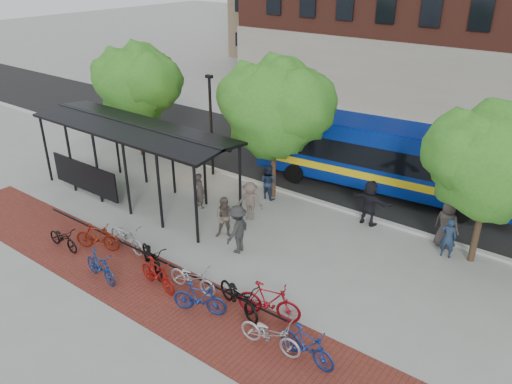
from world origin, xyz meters
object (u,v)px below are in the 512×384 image
Objects in this scene: bike_0 at (63,238)px; pedestrian_5 at (370,203)px; bike_5 at (157,274)px; bike_11 at (307,345)px; tree_b at (277,104)px; bike_3 at (100,266)px; tree_c at (496,159)px; bike_9 at (269,301)px; pedestrian_3 at (250,201)px; pedestrian_9 at (238,229)px; tree_a at (137,80)px; pedestrian_7 at (448,237)px; bus at (383,154)px; bike_2 at (127,237)px; pedestrian_2 at (268,182)px; pedestrian_6 at (447,224)px; pedestrian_8 at (225,218)px; bike_8 at (239,296)px; bike_7 at (200,298)px; bike_10 at (270,334)px; bike_6 at (193,278)px; bike_4 at (152,257)px; lamp_post_left at (211,123)px; bike_1 at (97,237)px; bus_shelter at (131,136)px; pedestrian_1 at (200,190)px.

pedestrian_5 is (8.55, 8.83, 0.54)m from bike_0.
bike_5 is 5.83m from bike_11.
tree_b is 3.57× the size of bike_3.
tree_c is 9.02m from bike_9.
pedestrian_9 is (1.19, -2.33, 0.10)m from pedestrian_3.
tree_b is at bearing 180.00° from tree_c.
pedestrian_7 is (17.05, -0.35, -3.43)m from tree_a.
bus is at bearing -68.34° from pedestrian_5.
pedestrian_3 is (2.32, 4.75, 0.32)m from bike_2.
pedestrian_3 is at bearing 108.76° from pedestrian_2.
pedestrian_6 is (9.68, 7.52, 0.45)m from bike_2.
bike_8 is at bearing -79.40° from pedestrian_8.
pedestrian_3 is 1.06× the size of pedestrian_7.
bike_3 is (-1.10, -9.04, -3.91)m from tree_b.
bike_8 is (4.90, 1.55, 0.01)m from bike_3.
pedestrian_8 reaches higher than bike_3.
bike_2 is 4.92m from bike_7.
pedestrian_5 is (-0.97, 8.48, 0.47)m from bike_10.
bus is 7.19× the size of pedestrian_3.
tree_a is 3.27× the size of bike_6.
pedestrian_6 reaches higher than bike_4.
bike_4 is at bearing 85.04° from bike_6.
pedestrian_5 is at bearing 12.68° from pedestrian_8.
bike_0 is 0.94× the size of bike_3.
bike_1 is (1.27, -8.10, -2.20)m from lamp_post_left.
bike_11 is at bearing 71.12° from pedestrian_7.
tree_b is 9.26m from bike_8.
bike_11 is (3.80, 0.22, 0.02)m from bike_7.
lamp_post_left reaches higher than bike_10.
pedestrian_6 reaches higher than bike_5.
lamp_post_left is 2.76× the size of bike_11.
bus is 11.15m from bike_8.
bike_6 is (2.99, 1.47, -0.05)m from bike_3.
tree_b is at bearing 13.01° from bike_5.
pedestrian_9 is (3.50, 2.42, 0.42)m from bike_2.
bike_0 is 1.04× the size of pedestrian_2.
pedestrian_9 reaches higher than pedestrian_2.
bike_9 is (3.93, 0.99, 0.08)m from bike_5.
bike_11 is at bearing -27.23° from tree_a.
bike_5 is 5.78m from pedestrian_3.
bike_5 reaches higher than bike_2.
bike_11 reaches higher than bike_0.
bike_2 is 1.26× the size of pedestrian_7.
tree_c is 6.83m from bus.
pedestrian_9 is at bearing -71.79° from tree_b.
bus_shelter is 5.78× the size of bike_5.
bike_4 is (2.76, 0.27, 0.01)m from bike_1.
tree_a is 17.06m from pedestrian_6.
bike_4 is at bearing 124.37° from pedestrian_1.
bike_4 reaches higher than bike_10.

